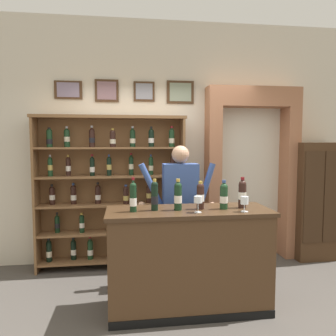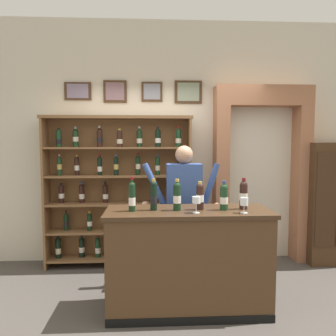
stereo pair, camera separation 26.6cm
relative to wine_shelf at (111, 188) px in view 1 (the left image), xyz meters
name	(u,v)px [view 1 (the left image)]	position (x,y,z in m)	size (l,w,h in m)	color
ground_plane	(177,310)	(0.70, -1.26, -1.09)	(14.00, 14.00, 0.02)	#47423D
back_wall	(160,142)	(0.70, 0.29, 0.62)	(12.00, 0.19, 3.41)	beige
wine_shelf	(111,188)	(0.00, 0.00, 0.00)	(2.00, 0.32, 2.05)	brown
archway_doorway	(249,164)	(2.01, 0.15, 0.30)	(1.34, 0.45, 2.48)	#9E6647
side_cabinet	(314,200)	(2.94, -0.02, -0.23)	(0.62, 0.49, 1.70)	#422B19
tasting_counter	(189,260)	(0.82, -1.27, -0.56)	(1.65, 0.60, 1.04)	#4C331E
shopkeeper	(180,200)	(0.83, -0.66, -0.06)	(0.94, 0.22, 1.67)	#2D3347
tasting_bottle_prosecco	(133,197)	(0.26, -1.30, 0.10)	(0.07, 0.07, 0.34)	black
tasting_bottle_rosso	(155,196)	(0.47, -1.27, 0.10)	(0.07, 0.07, 0.31)	black
tasting_bottle_bianco	(178,195)	(0.70, -1.28, 0.10)	(0.08, 0.08, 0.31)	black
tasting_bottle_grappa	(200,195)	(0.93, -1.26, 0.10)	(0.08, 0.08, 0.28)	black
tasting_bottle_chianti	(224,196)	(1.17, -1.29, 0.09)	(0.08, 0.08, 0.29)	#19381E
tasting_bottle_riserva	(242,193)	(1.37, -1.26, 0.10)	(0.08, 0.08, 0.32)	black
wine_glass_center	(244,201)	(1.33, -1.44, 0.06)	(0.08, 0.08, 0.15)	silver
wine_glass_spare	(198,200)	(0.87, -1.42, 0.07)	(0.08, 0.08, 0.16)	silver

